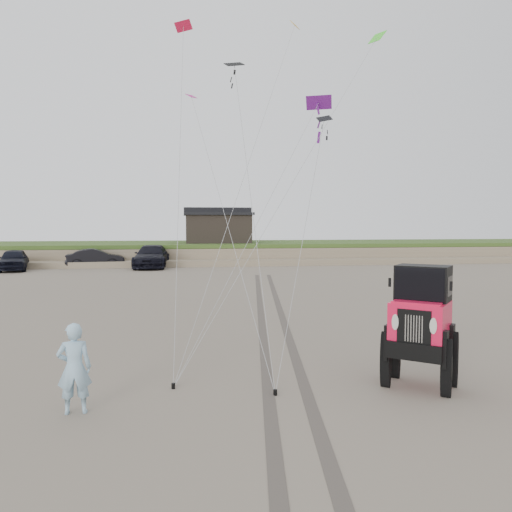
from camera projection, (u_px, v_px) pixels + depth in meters
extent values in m
plane|color=#6B6054|center=(246.00, 382.00, 11.05)|extent=(160.00, 160.00, 0.00)
cube|color=#7A6B54|center=(197.00, 253.00, 48.52)|extent=(160.00, 12.00, 1.40)
cube|color=#2D4719|center=(196.00, 244.00, 48.46)|extent=(160.00, 12.00, 0.35)
cube|color=#7A6B54|center=(199.00, 263.00, 42.13)|extent=(160.00, 3.50, 0.50)
cube|color=black|center=(218.00, 229.00, 47.68)|extent=(6.00, 5.00, 2.60)
cube|color=black|center=(218.00, 214.00, 47.58)|extent=(6.40, 5.40, 0.25)
cube|color=black|center=(218.00, 210.00, 47.56)|extent=(6.40, 1.20, 0.50)
imported|color=black|center=(14.00, 260.00, 37.46)|extent=(2.85, 5.04, 1.62)
imported|color=black|center=(96.00, 258.00, 40.20)|extent=(4.72, 2.21, 1.50)
imported|color=black|center=(152.00, 256.00, 40.06)|extent=(2.90, 6.33, 1.79)
imported|color=#8BCAD8|center=(74.00, 368.00, 9.16)|extent=(0.66, 0.47, 1.69)
cube|color=#D51A8E|center=(191.00, 96.00, 20.45)|extent=(0.51, 0.54, 0.21)
cube|color=#6E198A|center=(319.00, 103.00, 20.94)|extent=(1.18, 0.82, 0.49)
cube|color=#43E328|center=(377.00, 37.00, 19.80)|extent=(0.51, 0.79, 0.51)
cube|color=black|center=(234.00, 64.00, 15.07)|extent=(0.64, 0.45, 0.28)
cube|color=red|center=(183.00, 26.00, 19.25)|extent=(0.72, 0.46, 0.40)
cube|color=black|center=(324.00, 119.00, 15.26)|extent=(0.48, 0.26, 0.27)
cube|color=#F0A60C|center=(295.00, 25.00, 22.96)|extent=(0.52, 0.57, 0.36)
cylinder|color=black|center=(173.00, 386.00, 10.58)|extent=(0.08, 0.08, 0.12)
cylinder|color=black|center=(275.00, 392.00, 10.18)|extent=(0.08, 0.08, 0.12)
cube|color=#4C443D|center=(261.00, 315.00, 19.18)|extent=(4.42, 29.74, 0.01)
cube|color=#4C443D|center=(281.00, 314.00, 19.30)|extent=(4.42, 29.74, 0.01)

